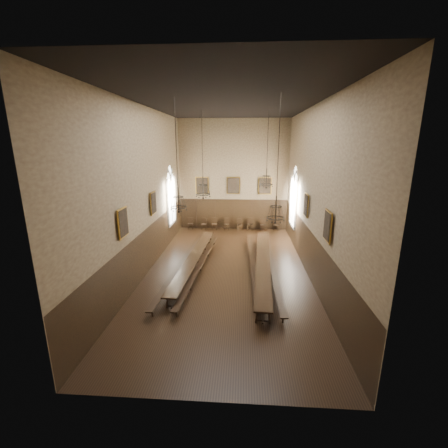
# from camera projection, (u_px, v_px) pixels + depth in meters

# --- Properties ---
(floor) EXTENTS (9.00, 18.00, 0.02)m
(floor) POSITION_uv_depth(u_px,v_px,m) (227.00, 271.00, 17.09)
(floor) COLOR black
(floor) RESTS_ON ground
(ceiling) EXTENTS (9.00, 18.00, 0.02)m
(ceiling) POSITION_uv_depth(u_px,v_px,m) (228.00, 102.00, 14.76)
(ceiling) COLOR black
(ceiling) RESTS_ON ground
(wall_back) EXTENTS (9.00, 0.02, 9.00)m
(wall_back) POSITION_uv_depth(u_px,v_px,m) (233.00, 176.00, 24.61)
(wall_back) COLOR #887553
(wall_back) RESTS_ON ground
(wall_front) EXTENTS (9.00, 0.02, 9.00)m
(wall_front) POSITION_uv_depth(u_px,v_px,m) (208.00, 251.00, 7.24)
(wall_front) COLOR #887553
(wall_front) RESTS_ON ground
(wall_left) EXTENTS (0.02, 18.00, 9.00)m
(wall_left) POSITION_uv_depth(u_px,v_px,m) (145.00, 192.00, 16.21)
(wall_left) COLOR #887553
(wall_left) RESTS_ON ground
(wall_right) EXTENTS (0.02, 18.00, 9.00)m
(wall_right) POSITION_uv_depth(u_px,v_px,m) (314.00, 194.00, 15.64)
(wall_right) COLOR #887553
(wall_right) RESTS_ON ground
(wainscot_panelling) EXTENTS (9.00, 18.00, 2.50)m
(wainscot_panelling) POSITION_uv_depth(u_px,v_px,m) (227.00, 250.00, 16.76)
(wainscot_panelling) COLOR black
(wainscot_panelling) RESTS_ON floor
(table_left) EXTENTS (1.27, 9.90, 0.77)m
(table_left) POSITION_uv_depth(u_px,v_px,m) (195.00, 262.00, 17.35)
(table_left) COLOR black
(table_left) RESTS_ON floor
(table_right) EXTENTS (1.37, 10.74, 0.84)m
(table_right) POSITION_uv_depth(u_px,v_px,m) (263.00, 267.00, 16.61)
(table_right) COLOR black
(table_right) RESTS_ON floor
(bench_left_outer) EXTENTS (0.91, 10.69, 0.48)m
(bench_left_outer) POSITION_uv_depth(u_px,v_px,m) (182.00, 265.00, 17.20)
(bench_left_outer) COLOR black
(bench_left_outer) RESTS_ON floor
(bench_left_inner) EXTENTS (1.02, 10.26, 0.46)m
(bench_left_inner) POSITION_uv_depth(u_px,v_px,m) (200.00, 266.00, 17.01)
(bench_left_inner) COLOR black
(bench_left_inner) RESTS_ON floor
(bench_right_inner) EXTENTS (0.46, 9.99, 0.45)m
(bench_right_inner) POSITION_uv_depth(u_px,v_px,m) (252.00, 265.00, 17.15)
(bench_right_inner) COLOR black
(bench_right_inner) RESTS_ON floor
(bench_right_outer) EXTENTS (0.34, 10.59, 0.48)m
(bench_right_outer) POSITION_uv_depth(u_px,v_px,m) (272.00, 268.00, 16.76)
(bench_right_outer) COLOR black
(bench_right_outer) RESTS_ON floor
(chair_0) EXTENTS (0.46, 0.46, 0.96)m
(chair_0) POSITION_uv_depth(u_px,v_px,m) (191.00, 226.00, 25.51)
(chair_0) COLOR black
(chair_0) RESTS_ON floor
(chair_1) EXTENTS (0.45, 0.45, 0.93)m
(chair_1) POSITION_uv_depth(u_px,v_px,m) (204.00, 226.00, 25.45)
(chair_1) COLOR black
(chair_1) RESTS_ON floor
(chair_2) EXTENTS (0.46, 0.46, 0.98)m
(chair_2) POSITION_uv_depth(u_px,v_px,m) (214.00, 226.00, 25.39)
(chair_2) COLOR black
(chair_2) RESTS_ON floor
(chair_3) EXTENTS (0.48, 0.48, 0.99)m
(chair_3) POSITION_uv_depth(u_px,v_px,m) (226.00, 226.00, 25.23)
(chair_3) COLOR black
(chair_3) RESTS_ON floor
(chair_4) EXTENTS (0.47, 0.47, 0.96)m
(chair_4) POSITION_uv_depth(u_px,v_px,m) (240.00, 227.00, 25.18)
(chair_4) COLOR black
(chair_4) RESTS_ON floor
(chair_5) EXTENTS (0.47, 0.47, 1.03)m
(chair_5) POSITION_uv_depth(u_px,v_px,m) (250.00, 227.00, 25.14)
(chair_5) COLOR black
(chair_5) RESTS_ON floor
(chair_6) EXTENTS (0.46, 0.46, 1.00)m
(chair_6) POSITION_uv_depth(u_px,v_px,m) (263.00, 227.00, 25.02)
(chair_6) COLOR black
(chair_6) RESTS_ON floor
(chair_7) EXTENTS (0.41, 0.41, 0.91)m
(chair_7) POSITION_uv_depth(u_px,v_px,m) (276.00, 227.00, 25.07)
(chair_7) COLOR black
(chair_7) RESTS_ON floor
(chandelier_back_left) EXTENTS (0.91, 0.91, 5.22)m
(chandelier_back_left) POSITION_uv_depth(u_px,v_px,m) (203.00, 189.00, 18.87)
(chandelier_back_left) COLOR black
(chandelier_back_left) RESTS_ON ceiling
(chandelier_back_right) EXTENTS (0.78, 0.78, 4.47)m
(chandelier_back_right) POSITION_uv_depth(u_px,v_px,m) (266.00, 179.00, 17.89)
(chandelier_back_right) COLOR black
(chandelier_back_right) RESTS_ON ceiling
(chandelier_front_left) EXTENTS (0.77, 0.77, 4.99)m
(chandelier_front_left) POSITION_uv_depth(u_px,v_px,m) (178.00, 199.00, 13.90)
(chandelier_front_left) COLOR black
(chandelier_front_left) RESTS_ON ceiling
(chandelier_front_right) EXTENTS (0.79, 0.79, 5.28)m
(chandelier_front_right) POSITION_uv_depth(u_px,v_px,m) (276.00, 209.00, 13.08)
(chandelier_front_right) COLOR black
(chandelier_front_right) RESTS_ON ceiling
(portrait_back_0) EXTENTS (1.10, 0.12, 1.40)m
(portrait_back_0) POSITION_uv_depth(u_px,v_px,m) (202.00, 185.00, 24.85)
(portrait_back_0) COLOR #A27727
(portrait_back_0) RESTS_ON wall_back
(portrait_back_1) EXTENTS (1.10, 0.12, 1.40)m
(portrait_back_1) POSITION_uv_depth(u_px,v_px,m) (233.00, 186.00, 24.69)
(portrait_back_1) COLOR #A27727
(portrait_back_1) RESTS_ON wall_back
(portrait_back_2) EXTENTS (1.10, 0.12, 1.40)m
(portrait_back_2) POSITION_uv_depth(u_px,v_px,m) (265.00, 186.00, 24.53)
(portrait_back_2) COLOR #A27727
(portrait_back_2) RESTS_ON wall_back
(portrait_left_0) EXTENTS (0.12, 1.00, 1.30)m
(portrait_left_0) POSITION_uv_depth(u_px,v_px,m) (153.00, 203.00, 17.37)
(portrait_left_0) COLOR #A27727
(portrait_left_0) RESTS_ON wall_left
(portrait_left_1) EXTENTS (0.12, 1.00, 1.30)m
(portrait_left_1) POSITION_uv_depth(u_px,v_px,m) (123.00, 223.00, 13.03)
(portrait_left_1) COLOR #A27727
(portrait_left_1) RESTS_ON wall_left
(portrait_right_0) EXTENTS (0.12, 1.00, 1.30)m
(portrait_right_0) POSITION_uv_depth(u_px,v_px,m) (306.00, 205.00, 16.82)
(portrait_right_0) COLOR #A27727
(portrait_right_0) RESTS_ON wall_right
(portrait_right_1) EXTENTS (0.12, 1.00, 1.30)m
(portrait_right_1) POSITION_uv_depth(u_px,v_px,m) (328.00, 226.00, 12.48)
(portrait_right_1) COLOR #A27727
(portrait_right_1) RESTS_ON wall_right
(window_right) EXTENTS (0.20, 2.20, 4.60)m
(window_right) POSITION_uv_depth(u_px,v_px,m) (294.00, 197.00, 21.23)
(window_right) COLOR white
(window_right) RESTS_ON wall_right
(window_left) EXTENTS (0.20, 2.20, 4.60)m
(window_left) POSITION_uv_depth(u_px,v_px,m) (171.00, 195.00, 21.79)
(window_left) COLOR white
(window_left) RESTS_ON wall_left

